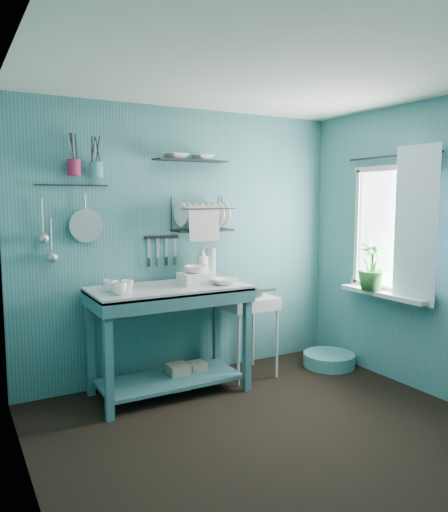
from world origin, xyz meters
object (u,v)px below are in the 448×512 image
storage_tin_large (178,376)px  dish_rack (203,214)px  soap_bottle (202,263)px  utensil_cup_teal (96,170)px  mug_right (110,286)px  mug_mid (127,286)px  potted_plant (372,266)px  hotplate_stand (246,336)px  floor_basin (329,360)px  colander (86,226)px  storage_tin_small (197,373)px  wash_tub (196,279)px  utensil_cup_magenta (74,167)px  mug_left (119,289)px  frying_pan (246,292)px  water_bottle (211,263)px  work_counter (169,340)px

storage_tin_large → dish_rack: bearing=30.3°
soap_bottle → utensil_cup_teal: (-0.93, 0.11, 0.83)m
dish_rack → mug_right: bearing=-170.3°
mug_mid → utensil_cup_teal: (-0.13, 0.37, 0.93)m
potted_plant → hotplate_stand: bearing=148.2°
mug_right → utensil_cup_teal: size_ratio=0.95×
utensil_cup_teal → floor_basin: bearing=-11.5°
hotplate_stand → storage_tin_large: 0.76m
colander → storage_tin_small: 1.64m
floor_basin → dish_rack: bearing=162.0°
soap_bottle → mug_right: bearing=-167.7°
soap_bottle → storage_tin_large: soap_bottle is taller
potted_plant → storage_tin_small: size_ratio=2.25×
wash_tub → mug_right: bearing=178.5°
utensil_cup_magenta → storage_tin_small: size_ratio=0.65×
mug_left → potted_plant: size_ratio=0.27×
colander → floor_basin: size_ratio=0.54×
utensil_cup_magenta → floor_basin: (2.36, -0.44, -1.86)m
hotplate_stand → potted_plant: potted_plant is taller
soap_bottle → hotplate_stand: bearing=-19.7°
dish_rack → utensil_cup_magenta: size_ratio=4.23×
mug_mid → colander: bearing=118.7°
soap_bottle → utensil_cup_teal: utensil_cup_teal is taller
storage_tin_large → frying_pan: bearing=0.7°
frying_pan → utensil_cup_teal: 1.74m
utensil_cup_magenta → hotplate_stand: bearing=-9.4°
mug_left → utensil_cup_magenta: 1.07m
mug_mid → storage_tin_large: size_ratio=0.45×
floor_basin → soap_bottle: bearing=164.9°
frying_pan → utensil_cup_teal: size_ratio=2.31×
mug_right → floor_basin: (2.17, -0.14, -0.92)m
water_bottle → hotplate_stand: bearing=-28.8°
mug_mid → utensil_cup_magenta: utensil_cup_magenta is taller
frying_pan → mug_mid: bearing=-174.3°
water_bottle → floor_basin: (1.15, -0.36, -1.01)m
storage_tin_small → dish_rack: bearing=48.9°
mug_left → storage_tin_small: bearing=17.1°
colander → floor_basin: colander is taller
storage_tin_large → work_counter: bearing=-153.4°
mug_left → storage_tin_large: size_ratio=0.56×
floor_basin → potted_plant: bearing=-73.2°
wash_tub → soap_bottle: (0.17, 0.22, 0.10)m
mug_right → hotplate_stand: size_ratio=0.16×
mug_left → soap_bottle: bearing=21.8°
soap_bottle → floor_basin: (1.25, -0.34, -1.02)m
storage_tin_small → wash_tub: bearing=-116.6°
wash_tub → storage_tin_small: 0.89m
storage_tin_large → floor_basin: bearing=-6.8°
dish_rack → wash_tub: bearing=-131.9°
hotplate_stand → potted_plant: size_ratio=1.70×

